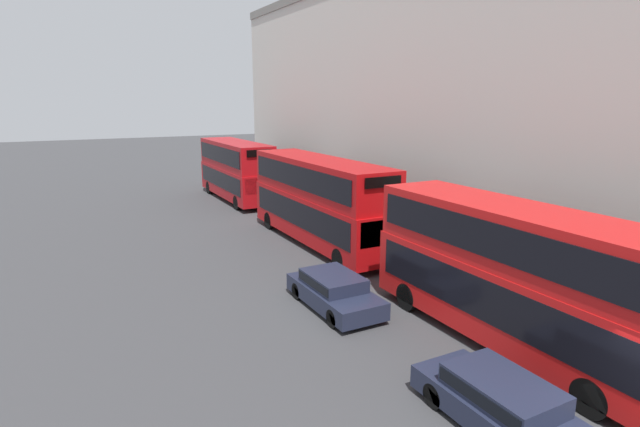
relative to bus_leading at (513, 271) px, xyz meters
name	(u,v)px	position (x,y,z in m)	size (l,w,h in m)	color
bus_leading	(513,271)	(0.00, 0.00, 0.00)	(2.59, 10.29, 4.37)	red
bus_second_in_queue	(319,198)	(0.00, 12.54, 0.07)	(2.59, 11.40, 4.50)	#B20C0F
bus_third_in_queue	(236,168)	(0.00, 25.93, 0.00)	(2.59, 10.13, 4.39)	#A80F14
car_dark_sedan	(504,404)	(-3.40, -2.92, -1.73)	(1.82, 4.57, 1.27)	#1E2338
car_hatchback	(334,290)	(-3.40, 4.97, -1.73)	(1.87, 4.33, 1.27)	#1E2338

